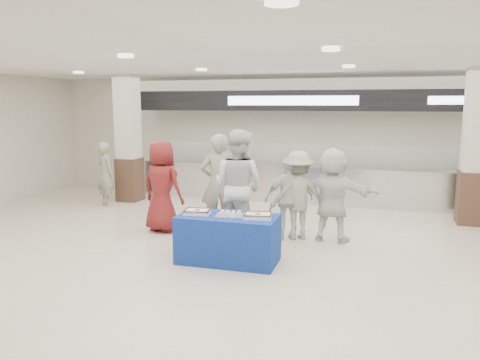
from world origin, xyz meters
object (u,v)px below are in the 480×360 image
(sheet_cake_right, at_px, (258,215))
(soldier_bg, at_px, (106,174))
(soldier_b, at_px, (298,195))
(civilian_white, at_px, (333,195))
(civilian_maroon, at_px, (162,186))
(chef_tall, at_px, (238,186))
(chef_short, at_px, (289,199))
(sheet_cake_left, at_px, (197,211))
(display_table, at_px, (228,239))
(soldier_a, at_px, (218,184))
(cupcake_tray, at_px, (230,214))

(sheet_cake_right, relative_size, soldier_bg, 0.29)
(soldier_b, height_order, civilian_white, civilian_white)
(civilian_maroon, height_order, chef_tall, chef_tall)
(chef_short, relative_size, soldier_b, 0.93)
(sheet_cake_left, relative_size, soldier_bg, 0.28)
(display_table, bearing_deg, soldier_a, 113.79)
(display_table, distance_m, civilian_maroon, 2.30)
(display_table, distance_m, soldier_bg, 5.19)
(cupcake_tray, height_order, soldier_a, soldier_a)
(sheet_cake_left, relative_size, civilian_white, 0.25)
(sheet_cake_left, xyz_separation_m, soldier_b, (1.30, 1.66, 0.02))
(civilian_maroon, xyz_separation_m, soldier_a, (1.08, 0.25, 0.07))
(soldier_b, bearing_deg, soldier_bg, -40.54)
(civilian_maroon, bearing_deg, soldier_a, -156.06)
(sheet_cake_left, height_order, sheet_cake_right, sheet_cake_right)
(soldier_a, xyz_separation_m, soldier_b, (1.53, 0.04, -0.14))
(chef_tall, bearing_deg, sheet_cake_right, 136.16)
(chef_tall, bearing_deg, sheet_cake_left, 90.80)
(sheet_cake_left, height_order, chef_tall, chef_tall)
(display_table, relative_size, civilian_maroon, 0.87)
(soldier_a, bearing_deg, civilian_maroon, -10.71)
(chef_tall, bearing_deg, cupcake_tray, 116.82)
(cupcake_tray, relative_size, chef_short, 0.32)
(sheet_cake_left, height_order, chef_short, chef_short)
(soldier_a, bearing_deg, sheet_cake_left, 74.42)
(chef_tall, xyz_separation_m, chef_short, (0.84, 0.41, -0.26))
(sheet_cake_right, xyz_separation_m, chef_tall, (-0.67, 1.15, 0.22))
(sheet_cake_right, distance_m, soldier_bg, 5.58)
(civilian_maroon, distance_m, soldier_a, 1.11)
(sheet_cake_right, relative_size, civilian_white, 0.27)
(soldier_bg, bearing_deg, soldier_b, -165.16)
(display_table, relative_size, chef_tall, 0.76)
(soldier_b, bearing_deg, soldier_a, -22.99)
(civilian_maroon, relative_size, civilian_white, 1.04)
(civilian_maroon, bearing_deg, sheet_cake_right, 160.46)
(display_table, bearing_deg, civilian_white, 48.16)
(display_table, height_order, sheet_cake_right, sheet_cake_right)
(sheet_cake_right, height_order, soldier_a, soldier_a)
(sheet_cake_right, xyz_separation_m, soldier_a, (-1.22, 1.60, 0.17))
(sheet_cake_right, relative_size, soldier_b, 0.28)
(civilian_maroon, height_order, soldier_a, soldier_a)
(display_table, bearing_deg, chef_tall, 98.31)
(chef_tall, height_order, civilian_white, chef_tall)
(civilian_maroon, bearing_deg, soldier_b, -162.69)
(civilian_maroon, height_order, soldier_bg, civilian_maroon)
(chef_tall, xyz_separation_m, soldier_b, (0.99, 0.49, -0.20))
(sheet_cake_left, bearing_deg, display_table, 4.90)
(cupcake_tray, height_order, soldier_bg, soldier_bg)
(soldier_a, relative_size, chef_tall, 0.94)
(sheet_cake_right, relative_size, chef_short, 0.30)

